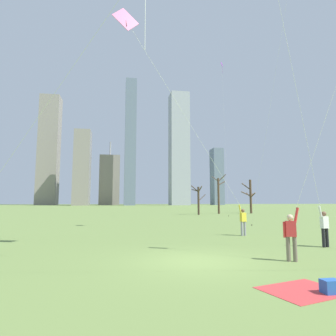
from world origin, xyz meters
TOP-DOWN VIEW (x-y plane):
  - ground_plane at (0.00, 0.00)m, footprint 400.00×400.00m
  - kite_flyer_far_back_pink at (3.36, 6.00)m, footprint 8.24×4.26m
  - kite_flyer_foreground_right_green at (3.77, -0.75)m, footprint 3.90×1.68m
  - kite_flyer_midfield_left_yellow at (5.71, 1.47)m, footprint 5.29×2.92m
  - kite_flyer_midfield_right_white at (-6.96, 1.80)m, footprint 6.99×5.15m
  - distant_kite_drifting_left_purple at (10.72, 25.40)m, footprint 2.25×4.26m
  - picnic_spot at (1.89, -3.80)m, footprint 2.11×1.83m
  - bare_tree_left_of_center at (19.74, 37.19)m, footprint 2.46×2.57m
  - bare_tree_center at (13.74, 36.46)m, footprint 2.40×0.67m
  - bare_tree_rightmost at (9.38, 33.58)m, footprint 2.33×2.63m
  - skyline_mid_tower_left at (-8.80, 152.52)m, footprint 11.07×6.62m
  - skyline_squat_block at (51.96, 147.31)m, footprint 5.94×8.32m
  - skyline_wide_slab at (-22.23, 140.50)m, footprint 7.96×10.09m
  - skyline_slender_spire at (28.62, 141.84)m, footprint 10.12×10.71m
  - skyline_mid_tower_right at (-43.44, 160.21)m, footprint 10.75×9.99m
  - skyline_short_annex at (1.94, 138.12)m, footprint 5.71×6.96m

SIDE VIEW (x-z plane):
  - ground_plane at x=0.00m, z-range 0.00..0.00m
  - picnic_spot at x=1.89m, z-range -0.06..0.25m
  - kite_flyer_foreground_right_green at x=3.77m, z-range -3.30..8.04m
  - bare_tree_rightmost at x=9.38m, z-range 0.20..4.82m
  - kite_flyer_far_back_pink at x=3.36m, z-range -2.83..8.47m
  - bare_tree_left_of_center at x=19.74m, z-range 0.13..5.98m
  - kite_flyer_midfield_right_white at x=-6.96m, z-range -2.07..8.25m
  - bare_tree_center at x=13.74m, z-range -0.06..6.62m
  - kite_flyer_midfield_left_yellow at x=5.71m, z-range -4.16..12.49m
  - skyline_mid_tower_left at x=-8.80m, z-range -3.93..31.69m
  - skyline_squat_block at x=51.96m, z-range 0.00..32.25m
  - distant_kite_drifting_left_purple at x=10.72m, z-range 6.61..27.29m
  - skyline_wide_slab at x=-22.23m, z-range 0.00..38.30m
  - skyline_slender_spire at x=28.62m, z-range 0.00..61.68m
  - skyline_mid_tower_right at x=-43.44m, z-range 0.00..62.65m
  - skyline_short_annex at x=1.94m, z-range 0.00..66.35m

